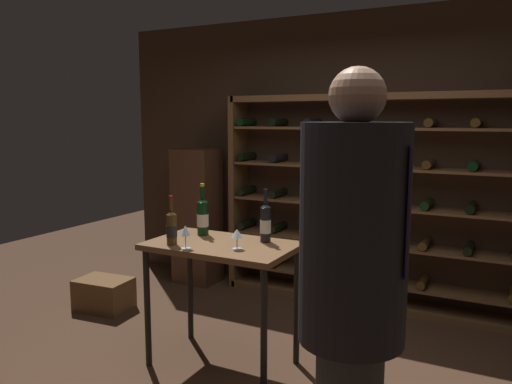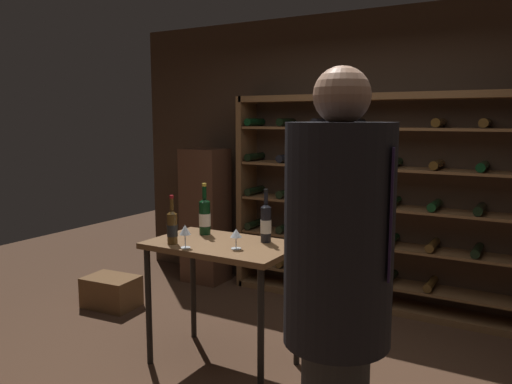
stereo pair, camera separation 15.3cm
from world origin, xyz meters
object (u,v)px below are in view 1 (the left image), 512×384
Objects in this scene: tasting_table at (222,259)px; wine_bottle_amber_reserve at (172,228)px; wine_bottle_red_label at (265,223)px; wine_glass_stemmed_right at (185,232)px; display_cabinet at (197,216)px; wine_rack at (385,204)px; person_guest_plum_blouse at (352,283)px; wine_crate at (104,294)px; wine_glass_stemmed_left at (237,234)px; wine_bottle_green_slim at (203,216)px.

wine_bottle_amber_reserve reaches higher than tasting_table.
wine_bottle_red_label is 0.57m from wine_glass_stemmed_right.
display_cabinet reaches higher than wine_bottle_red_label.
wine_rack reaches higher than person_guest_plum_blouse.
display_cabinet is at bearing 138.17° from wine_bottle_red_label.
wine_glass_stemmed_left is (1.70, -0.50, 0.85)m from wine_crate.
wine_glass_stemmed_right is (1.40, -0.65, 0.87)m from wine_crate.
wine_bottle_green_slim is 2.42× the size of wine_glass_stemmed_right.
wine_glass_stemmed_left is at bearing 12.94° from wine_bottle_amber_reserve.
display_cabinet reaches higher than wine_bottle_amber_reserve.
wine_glass_stemmed_left reaches higher than tasting_table.
wine_glass_stemmed_left is at bearing -106.20° from wine_bottle_red_label.
wine_rack is 9.29× the size of wine_bottle_amber_reserve.
wine_glass_stemmed_right is at bearing -72.33° from wine_bottle_green_slim.
wine_bottle_red_label is at bearing 73.80° from wine_glass_stemmed_left.
wine_rack is 1.84m from wine_glass_stemmed_left.
wine_glass_stemmed_right reaches higher than tasting_table.
tasting_table is 0.41m from wine_bottle_amber_reserve.
wine_crate is (-1.53, 0.41, -0.64)m from tasting_table.
tasting_table is at bearing -14.88° from wine_crate.
tasting_table is 1.93m from display_cabinet.
wine_bottle_red_label is at bearing -41.83° from display_cabinet.
wine_rack is at bearing 179.55° from person_guest_plum_blouse.
wine_crate is at bearing -150.97° from wine_rack.
wine_bottle_red_label is at bearing -107.80° from wine_rack.
wine_glass_stemmed_left is (1.40, -1.59, 0.28)m from display_cabinet.
wine_crate is (-2.26, -1.25, -0.84)m from wine_rack.
person_guest_plum_blouse is at bearing -39.80° from wine_glass_stemmed_left.
wine_bottle_red_label is at bearing 2.22° from wine_bottle_green_slim.
wine_glass_stemmed_left is at bearing -140.76° from person_guest_plum_blouse.
wine_rack reaches higher than wine_bottle_red_label.
wine_glass_stemmed_left is at bearing -16.37° from wine_crate.
display_cabinet reaches higher than wine_glass_stemmed_right.
display_cabinet reaches higher than wine_crate.
wine_bottle_red_label is 2.36× the size of wine_glass_stemmed_right.
wine_bottle_amber_reserve is at bearing -144.41° from tasting_table.
tasting_table is at bearing -139.29° from person_guest_plum_blouse.
tasting_table is 6.42× the size of wine_glass_stemmed_right.
wine_glass_stemmed_right is at bearing -57.81° from display_cabinet.
wine_glass_stemmed_left is (0.31, 0.15, -0.02)m from wine_glass_stemmed_right.
person_guest_plum_blouse reaches higher than display_cabinet.
wine_bottle_red_label reaches higher than wine_crate.
wine_bottle_amber_reserve is (-0.53, -0.37, -0.02)m from wine_bottle_red_label.
wine_rack is at bearing 29.03° from wine_crate.
person_guest_plum_blouse reaches higher than wine_glass_stemmed_right.
wine_bottle_green_slim is (0.97, -1.34, 0.31)m from display_cabinet.
wine_rack reaches higher than tasting_table.
wine_glass_stemmed_right is at bearing -153.97° from wine_glass_stemmed_left.
wine_bottle_amber_reserve is 0.15m from wine_glass_stemmed_right.
person_guest_plum_blouse reaches higher than wine_bottle_green_slim.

